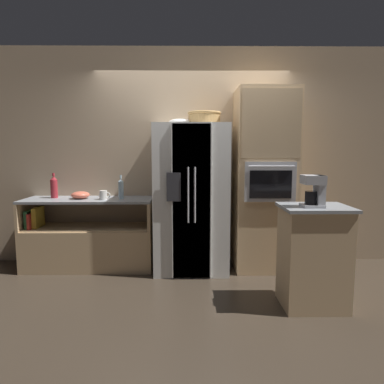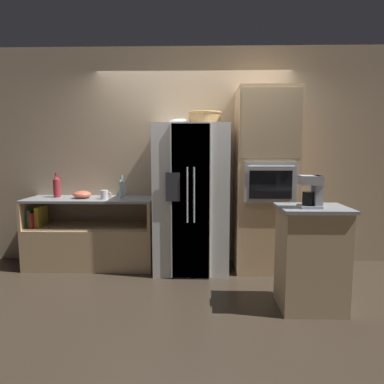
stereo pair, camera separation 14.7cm
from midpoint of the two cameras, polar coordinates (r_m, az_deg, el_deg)
name	(u,v)px [view 2 (the right image)]	position (r m, az deg, el deg)	size (l,w,h in m)	color
ground_plane	(193,270)	(4.39, 1.12, -12.84)	(20.00, 20.00, 0.00)	#382D23
wall_back	(194,157)	(4.55, 1.19, 5.89)	(12.00, 0.06, 2.80)	tan
counter_left	(91,242)	(4.60, -15.64, -8.07)	(1.60, 0.56, 0.89)	tan
refrigerator	(191,198)	(4.20, 0.91, -1.07)	(0.89, 0.75, 1.80)	silver
wall_oven	(265,181)	(4.32, 13.05, 1.84)	(0.72, 0.68, 2.22)	tan
island_counter	(311,258)	(3.46, 20.41, -10.23)	(0.63, 0.51, 0.97)	tan
wicker_basket	(205,118)	(4.23, 3.16, 12.27)	(0.41, 0.41, 0.15)	tan
fruit_bowl	(181,122)	(4.25, -0.80, 11.62)	(0.29, 0.29, 0.07)	white
bottle_tall	(122,188)	(4.34, -10.66, 0.60)	(0.07, 0.07, 0.30)	silver
bottle_short	(57,186)	(4.69, -20.80, 0.89)	(0.09, 0.09, 0.32)	maroon
mug	(105,195)	(4.35, -13.42, -0.43)	(0.13, 0.09, 0.11)	silver
mixing_bowl	(82,194)	(4.51, -16.95, -0.40)	(0.23, 0.23, 0.09)	#DB664C
coffee_maker	(312,190)	(3.27, 20.66, 0.26)	(0.19, 0.18, 0.29)	#B2B2B7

